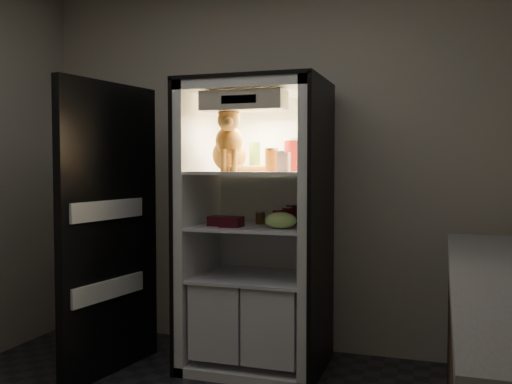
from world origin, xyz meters
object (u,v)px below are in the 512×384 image
at_px(tabby_cat, 229,147).
at_px(mayo_tub, 278,161).
at_px(berry_box_right, 231,222).
at_px(cream_carton, 284,162).
at_px(soda_can_b, 287,217).
at_px(soda_can_c, 277,218).
at_px(soda_can_a, 292,215).
at_px(refrigerator, 257,246).
at_px(parmesan_shaker, 255,157).
at_px(pepper_jar, 294,155).
at_px(salsa_jar, 271,160).
at_px(berry_box_left, 219,221).
at_px(condiment_jar, 260,217).
at_px(grape_bag, 281,220).

relative_size(tabby_cat, mayo_tub, 3.13).
bearing_deg(berry_box_right, cream_carton, 4.25).
relative_size(tabby_cat, cream_carton, 3.59).
bearing_deg(cream_carton, soda_can_b, 94.98).
bearing_deg(soda_can_c, soda_can_a, 79.92).
bearing_deg(refrigerator, parmesan_shaker, 162.08).
xyz_separation_m(tabby_cat, pepper_jar, (0.37, 0.20, -0.05)).
xyz_separation_m(salsa_jar, soda_can_a, (0.09, 0.16, -0.36)).
relative_size(parmesan_shaker, cream_carton, 1.61).
bearing_deg(mayo_tub, soda_can_a, -33.08).
relative_size(tabby_cat, soda_can_b, 3.50).
bearing_deg(mayo_tub, salsa_jar, -83.37).
relative_size(tabby_cat, berry_box_left, 3.47).
bearing_deg(cream_carton, salsa_jar, 145.99).
bearing_deg(mayo_tub, soda_can_c, -73.91).
bearing_deg(parmesan_shaker, berry_box_left, -137.06).
distance_m(condiment_jar, grape_bag, 0.29).
bearing_deg(refrigerator, salsa_jar, -42.15).
xyz_separation_m(refrigerator, soda_can_b, (0.22, -0.06, 0.21)).
bearing_deg(soda_can_a, soda_can_c, -100.08).
height_order(tabby_cat, grape_bag, tabby_cat).
bearing_deg(berry_box_right, grape_bag, 2.53).
bearing_deg(pepper_jar, condiment_jar, -170.24).
height_order(mayo_tub, cream_carton, mayo_tub).
bearing_deg(mayo_tub, condiment_jar, -132.72).
height_order(refrigerator, cream_carton, refrigerator).
distance_m(salsa_jar, soda_can_b, 0.38).
height_order(cream_carton, grape_bag, cream_carton).
bearing_deg(berry_box_left, parmesan_shaker, 42.94).
bearing_deg(mayo_tub, soda_can_b, -56.80).
height_order(soda_can_b, berry_box_right, soda_can_b).
relative_size(cream_carton, berry_box_right, 0.91).
height_order(soda_can_b, condiment_jar, soda_can_b).
height_order(refrigerator, tabby_cat, refrigerator).
distance_m(mayo_tub, soda_can_b, 0.41).
height_order(parmesan_shaker, berry_box_left, parmesan_shaker).
relative_size(soda_can_b, grape_bag, 0.60).
height_order(salsa_jar, pepper_jar, pepper_jar).
relative_size(soda_can_c, berry_box_right, 0.89).
distance_m(salsa_jar, soda_can_a, 0.40).
bearing_deg(condiment_jar, salsa_jar, -49.53).
bearing_deg(soda_can_c, refrigerator, 138.42).
relative_size(refrigerator, parmesan_shaker, 9.92).
bearing_deg(grape_bag, soda_can_c, 132.67).
distance_m(salsa_jar, grape_bag, 0.39).
distance_m(parmesan_shaker, soda_can_c, 0.47).
distance_m(cream_carton, soda_can_c, 0.35).
bearing_deg(parmesan_shaker, soda_can_b, -15.26).
bearing_deg(salsa_jar, condiment_jar, 130.47).
bearing_deg(parmesan_shaker, refrigerator, -17.92).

